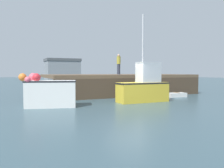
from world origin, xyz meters
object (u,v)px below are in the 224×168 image
fishing_boat_near_left (50,92)px  dockworker (119,64)px  fishing_boat_near_right (144,86)px  rowboat (176,95)px

fishing_boat_near_left → dockworker: (6.97, 5.35, 1.83)m
fishing_boat_near_right → dockworker: size_ratio=3.11×
rowboat → dockworker: 5.76m
fishing_boat_near_right → rowboat: (3.95, 1.42, -0.86)m
fishing_boat_near_left → rowboat: (9.96, 1.11, -0.67)m
rowboat → fishing_boat_near_left: bearing=-173.6°
fishing_boat_near_right → fishing_boat_near_left: bearing=177.0°
dockworker → fishing_boat_near_left: bearing=-142.5°
fishing_boat_near_left → dockworker: size_ratio=1.71×
fishing_boat_near_right → rowboat: fishing_boat_near_right is taller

